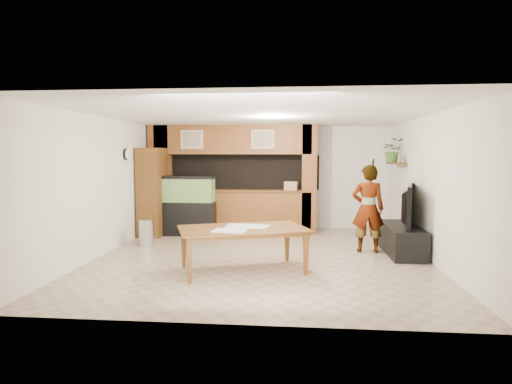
# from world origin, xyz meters

# --- Properties ---
(floor) EXTENTS (6.50, 6.50, 0.00)m
(floor) POSITION_xyz_m (0.00, 0.00, 0.00)
(floor) COLOR tan
(floor) RESTS_ON ground
(ceiling) EXTENTS (6.50, 6.50, 0.00)m
(ceiling) POSITION_xyz_m (0.00, 0.00, 2.60)
(ceiling) COLOR white
(ceiling) RESTS_ON wall_back
(wall_back) EXTENTS (6.00, 0.00, 6.00)m
(wall_back) POSITION_xyz_m (0.00, 3.25, 1.30)
(wall_back) COLOR silver
(wall_back) RESTS_ON floor
(wall_left) EXTENTS (0.00, 6.50, 6.50)m
(wall_left) POSITION_xyz_m (-3.00, 0.00, 1.30)
(wall_left) COLOR silver
(wall_left) RESTS_ON floor
(wall_right) EXTENTS (0.00, 6.50, 6.50)m
(wall_right) POSITION_xyz_m (3.00, 0.00, 1.30)
(wall_right) COLOR silver
(wall_right) RESTS_ON floor
(partition) EXTENTS (4.20, 0.99, 2.60)m
(partition) POSITION_xyz_m (-0.95, 2.64, 1.31)
(partition) COLOR brown
(partition) RESTS_ON floor
(wall_clock) EXTENTS (0.05, 0.25, 0.25)m
(wall_clock) POSITION_xyz_m (-2.97, 1.00, 1.90)
(wall_clock) COLOR black
(wall_clock) RESTS_ON wall_left
(wall_shelf) EXTENTS (0.25, 0.90, 0.04)m
(wall_shelf) POSITION_xyz_m (2.85, 1.95, 1.70)
(wall_shelf) COLOR brown
(wall_shelf) RESTS_ON wall_right
(pantry_cabinet) EXTENTS (0.51, 0.84, 2.04)m
(pantry_cabinet) POSITION_xyz_m (-2.70, 1.85, 1.02)
(pantry_cabinet) COLOR brown
(pantry_cabinet) RESTS_ON floor
(trash_can) EXTENTS (0.30, 0.30, 0.55)m
(trash_can) POSITION_xyz_m (-2.45, 0.69, 0.27)
(trash_can) COLOR #B2B2B7
(trash_can) RESTS_ON floor
(aquarium) EXTENTS (1.26, 0.47, 1.40)m
(aquarium) POSITION_xyz_m (-1.89, 1.95, 0.68)
(aquarium) COLOR black
(aquarium) RESTS_ON floor
(tv_stand) EXTENTS (0.60, 1.62, 0.54)m
(tv_stand) POSITION_xyz_m (2.65, 0.46, 0.27)
(tv_stand) COLOR black
(tv_stand) RESTS_ON floor
(television) EXTENTS (0.56, 1.36, 0.79)m
(television) POSITION_xyz_m (2.65, 0.46, 0.93)
(television) COLOR black
(television) RESTS_ON tv_stand
(photo_frame) EXTENTS (0.05, 0.15, 0.19)m
(photo_frame) POSITION_xyz_m (2.85, 1.68, 1.82)
(photo_frame) COLOR tan
(photo_frame) RESTS_ON wall_shelf
(potted_plant) EXTENTS (0.49, 0.43, 0.54)m
(potted_plant) POSITION_xyz_m (2.82, 2.16, 1.99)
(potted_plant) COLOR #3C6C2B
(potted_plant) RESTS_ON wall_shelf
(person) EXTENTS (0.64, 0.44, 1.70)m
(person) POSITION_xyz_m (2.02, 0.54, 0.85)
(person) COLOR tan
(person) RESTS_ON floor
(microphone) EXTENTS (0.03, 0.10, 0.15)m
(microphone) POSITION_xyz_m (2.07, 0.38, 1.74)
(microphone) COLOR black
(microphone) RESTS_ON person
(dining_table) EXTENTS (2.29, 1.75, 0.71)m
(dining_table) POSITION_xyz_m (-0.21, -1.09, 0.36)
(dining_table) COLOR brown
(dining_table) RESTS_ON floor
(newspaper_a) EXTENTS (0.61, 0.46, 0.01)m
(newspaper_a) POSITION_xyz_m (-0.22, -0.90, 0.72)
(newspaper_a) COLOR silver
(newspaper_a) RESTS_ON dining_table
(newspaper_b) EXTENTS (0.56, 0.44, 0.01)m
(newspaper_b) POSITION_xyz_m (-0.39, -1.34, 0.72)
(newspaper_b) COLOR silver
(newspaper_b) RESTS_ON dining_table
(newspaper_c) EXTENTS (0.56, 0.46, 0.01)m
(newspaper_c) POSITION_xyz_m (-0.06, -0.89, 0.72)
(newspaper_c) COLOR silver
(newspaper_c) RESTS_ON dining_table
(counter_box) EXTENTS (0.34, 0.26, 0.21)m
(counter_box) POSITION_xyz_m (0.52, 2.45, 1.14)
(counter_box) COLOR #9D7E55
(counter_box) RESTS_ON partition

